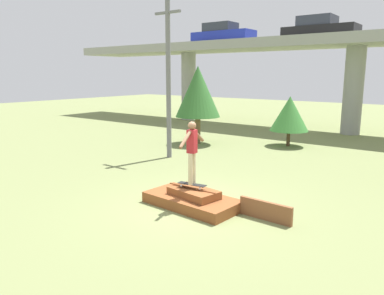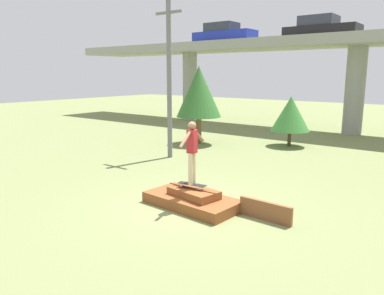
{
  "view_description": "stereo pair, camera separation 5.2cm",
  "coord_description": "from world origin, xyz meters",
  "px_view_note": "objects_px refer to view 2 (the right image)",
  "views": [
    {
      "loc": [
        5.81,
        -7.63,
        3.52
      ],
      "look_at": [
        -0.01,
        0.02,
        1.61
      ],
      "focal_mm": 35.0,
      "sensor_mm": 36.0,
      "label": 1
    },
    {
      "loc": [
        5.85,
        -7.6,
        3.52
      ],
      "look_at": [
        -0.01,
        0.02,
        1.61
      ],
      "focal_mm": 35.0,
      "sensor_mm": 36.0,
      "label": 2
    }
  ],
  "objects_px": {
    "car_on_overpass_far_right": "(224,34)",
    "tree_behind_left": "(291,114)",
    "skateboard": "(192,184)",
    "tree_behind_right": "(199,92)",
    "skater": "(192,148)",
    "car_on_overpass_mid": "(321,29)",
    "utility_pole": "(169,76)"
  },
  "relations": [
    {
      "from": "car_on_overpass_far_right",
      "to": "utility_pole",
      "type": "height_order",
      "value": "car_on_overpass_far_right"
    },
    {
      "from": "skater",
      "to": "tree_behind_left",
      "type": "xyz_separation_m",
      "value": [
        -1.39,
        9.67,
        0.0
      ]
    },
    {
      "from": "skater",
      "to": "utility_pole",
      "type": "bearing_deg",
      "value": 136.42
    },
    {
      "from": "skater",
      "to": "car_on_overpass_mid",
      "type": "bearing_deg",
      "value": 98.42
    },
    {
      "from": "car_on_overpass_far_right",
      "to": "tree_behind_left",
      "type": "xyz_separation_m",
      "value": [
        7.47,
        -5.44,
        -4.6
      ]
    },
    {
      "from": "car_on_overpass_far_right",
      "to": "utility_pole",
      "type": "xyz_separation_m",
      "value": [
        4.43,
        -10.89,
        -2.8
      ]
    },
    {
      "from": "tree_behind_right",
      "to": "skateboard",
      "type": "bearing_deg",
      "value": -54.56
    },
    {
      "from": "utility_pole",
      "to": "tree_behind_right",
      "type": "distance_m",
      "value": 3.47
    },
    {
      "from": "car_on_overpass_mid",
      "to": "car_on_overpass_far_right",
      "type": "bearing_deg",
      "value": -173.4
    },
    {
      "from": "skateboard",
      "to": "skater",
      "type": "height_order",
      "value": "skater"
    },
    {
      "from": "car_on_overpass_mid",
      "to": "utility_pole",
      "type": "relative_size",
      "value": 0.66
    },
    {
      "from": "tree_behind_right",
      "to": "utility_pole",
      "type": "bearing_deg",
      "value": -74.72
    },
    {
      "from": "tree_behind_left",
      "to": "utility_pole",
      "type": "bearing_deg",
      "value": -119.16
    },
    {
      "from": "car_on_overpass_mid",
      "to": "utility_pole",
      "type": "xyz_separation_m",
      "value": [
        -2.08,
        -11.65,
        -2.78
      ]
    },
    {
      "from": "car_on_overpass_far_right",
      "to": "utility_pole",
      "type": "relative_size",
      "value": 0.68
    },
    {
      "from": "car_on_overpass_mid",
      "to": "car_on_overpass_far_right",
      "type": "height_order",
      "value": "car_on_overpass_far_right"
    },
    {
      "from": "car_on_overpass_mid",
      "to": "tree_behind_right",
      "type": "xyz_separation_m",
      "value": [
        -2.97,
        -8.39,
        -3.56
      ]
    },
    {
      "from": "skateboard",
      "to": "tree_behind_right",
      "type": "height_order",
      "value": "tree_behind_right"
    },
    {
      "from": "tree_behind_left",
      "to": "car_on_overpass_mid",
      "type": "bearing_deg",
      "value": 98.8
    },
    {
      "from": "car_on_overpass_far_right",
      "to": "tree_behind_left",
      "type": "bearing_deg",
      "value": -36.09
    },
    {
      "from": "car_on_overpass_mid",
      "to": "tree_behind_right",
      "type": "distance_m",
      "value": 9.59
    },
    {
      "from": "skater",
      "to": "car_on_overpass_mid",
      "type": "relative_size",
      "value": 0.39
    },
    {
      "from": "utility_pole",
      "to": "tree_behind_left",
      "type": "bearing_deg",
      "value": 60.84
    },
    {
      "from": "skateboard",
      "to": "tree_behind_right",
      "type": "distance_m",
      "value": 9.4
    },
    {
      "from": "utility_pole",
      "to": "tree_behind_right",
      "type": "bearing_deg",
      "value": 105.28
    },
    {
      "from": "skateboard",
      "to": "tree_behind_right",
      "type": "relative_size",
      "value": 0.21
    },
    {
      "from": "skateboard",
      "to": "car_on_overpass_mid",
      "type": "bearing_deg",
      "value": 98.42
    },
    {
      "from": "skateboard",
      "to": "tree_behind_right",
      "type": "xyz_separation_m",
      "value": [
        -5.32,
        7.48,
        2.02
      ]
    },
    {
      "from": "tree_behind_left",
      "to": "tree_behind_right",
      "type": "distance_m",
      "value": 4.61
    },
    {
      "from": "skateboard",
      "to": "skater",
      "type": "distance_m",
      "value": 0.99
    },
    {
      "from": "car_on_overpass_mid",
      "to": "skater",
      "type": "bearing_deg",
      "value": -81.58
    },
    {
      "from": "car_on_overpass_far_right",
      "to": "tree_behind_right",
      "type": "xyz_separation_m",
      "value": [
        3.54,
        -7.63,
        -3.58
      ]
    }
  ]
}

